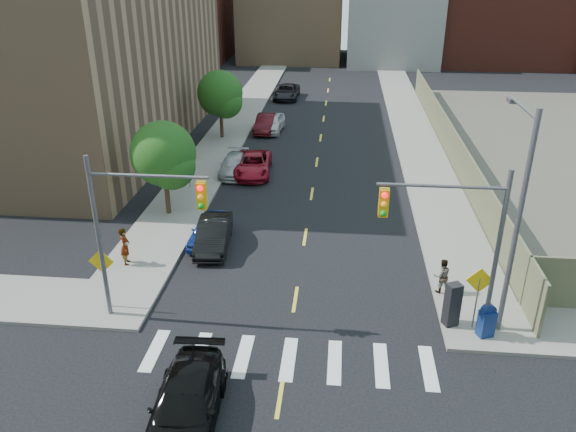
% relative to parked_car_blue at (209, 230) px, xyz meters
% --- Properties ---
extents(sidewalk_nw, '(3.50, 73.00, 0.15)m').
position_rel_parked_car_blue_xyz_m(sidewalk_nw, '(-2.81, 28.48, -0.58)').
color(sidewalk_nw, gray).
rests_on(sidewalk_nw, ground).
extents(sidewalk_ne, '(3.50, 73.00, 0.15)m').
position_rel_parked_car_blue_xyz_m(sidewalk_ne, '(12.69, 28.48, -0.58)').
color(sidewalk_ne, gray).
rests_on(sidewalk_ne, ground).
extents(fence_north, '(0.12, 44.00, 2.50)m').
position_rel_parked_car_blue_xyz_m(fence_north, '(14.54, 14.98, 0.59)').
color(fence_north, '#5C5D41').
rests_on(fence_north, ground).
extents(building_nw, '(22.00, 30.00, 16.00)m').
position_rel_parked_car_blue_xyz_m(building_nw, '(-17.06, 16.98, 7.34)').
color(building_nw, '#8C6B4C').
rests_on(building_nw, ground).
extents(bg_bldg_west, '(14.00, 18.00, 12.00)m').
position_rel_parked_car_blue_xyz_m(bg_bldg_west, '(-17.06, 56.98, 5.34)').
color(bg_bldg_west, '#592319').
rests_on(bg_bldg_west, ground).
extents(bg_bldg_midwest, '(14.00, 16.00, 15.00)m').
position_rel_parked_car_blue_xyz_m(bg_bldg_midwest, '(-1.06, 58.98, 6.84)').
color(bg_bldg_midwest, '#8C6B4C').
rests_on(bg_bldg_midwest, ground).
extents(bg_bldg_center, '(12.00, 16.00, 10.00)m').
position_rel_parked_car_blue_xyz_m(bg_bldg_center, '(12.94, 56.98, 4.34)').
color(bg_bldg_center, gray).
rests_on(bg_bldg_center, ground).
extents(bg_bldg_east, '(18.00, 18.00, 16.00)m').
position_rel_parked_car_blue_xyz_m(bg_bldg_east, '(26.94, 58.98, 7.34)').
color(bg_bldg_east, '#592319').
rests_on(bg_bldg_east, ground).
extents(signal_nw, '(4.59, 0.30, 7.00)m').
position_rel_parked_car_blue_xyz_m(signal_nw, '(-1.04, -7.02, 3.87)').
color(signal_nw, '#59595E').
rests_on(signal_nw, ground).
extents(signal_ne, '(4.59, 0.30, 7.00)m').
position_rel_parked_car_blue_xyz_m(signal_ne, '(10.93, -7.02, 3.87)').
color(signal_ne, '#59595E').
rests_on(signal_ne, ground).
extents(streetlight_ne, '(0.25, 3.70, 9.00)m').
position_rel_parked_car_blue_xyz_m(streetlight_ne, '(13.14, -6.12, 4.56)').
color(streetlight_ne, '#59595E').
rests_on(streetlight_ne, ground).
extents(warn_sign_nw, '(1.06, 0.06, 2.83)m').
position_rel_parked_car_blue_xyz_m(warn_sign_nw, '(-2.86, -6.52, 1.34)').
color(warn_sign_nw, '#59595E').
rests_on(warn_sign_nw, ground).
extents(warn_sign_ne, '(1.06, 0.06, 2.83)m').
position_rel_parked_car_blue_xyz_m(warn_sign_ne, '(12.14, -6.52, 1.34)').
color(warn_sign_ne, '#59595E').
rests_on(warn_sign_ne, ground).
extents(warn_sign_midwest, '(1.06, 0.06, 2.83)m').
position_rel_parked_car_blue_xyz_m(warn_sign_midwest, '(-2.86, 6.98, 1.34)').
color(warn_sign_midwest, '#59595E').
rests_on(warn_sign_midwest, ground).
extents(tree_west_near, '(3.66, 3.64, 5.52)m').
position_rel_parked_car_blue_xyz_m(tree_west_near, '(-3.06, 3.02, 2.82)').
color(tree_west_near, '#332114').
rests_on(tree_west_near, ground).
extents(tree_west_far, '(3.66, 3.64, 5.52)m').
position_rel_parked_car_blue_xyz_m(tree_west_far, '(-3.06, 18.02, 2.82)').
color(tree_west_far, '#332114').
rests_on(tree_west_far, ground).
extents(parked_car_blue, '(1.77, 3.95, 1.32)m').
position_rel_parked_car_blue_xyz_m(parked_car_blue, '(0.00, 0.00, 0.00)').
color(parked_car_blue, navy).
rests_on(parked_car_blue, ground).
extents(parked_car_black, '(1.90, 4.49, 1.44)m').
position_rel_parked_car_blue_xyz_m(parked_car_black, '(0.38, -0.59, 0.06)').
color(parked_car_black, black).
rests_on(parked_car_black, ground).
extents(parked_car_red, '(2.67, 5.20, 1.40)m').
position_rel_parked_car_blue_xyz_m(parked_car_red, '(0.74, 10.09, 0.04)').
color(parked_car_red, maroon).
rests_on(parked_car_red, ground).
extents(parked_car_silver, '(1.89, 4.38, 1.26)m').
position_rel_parked_car_blue_xyz_m(parked_car_silver, '(-0.56, 10.05, -0.03)').
color(parked_car_silver, '#A5A7AC').
rests_on(parked_car_silver, ground).
extents(parked_car_white, '(2.08, 4.49, 1.49)m').
position_rel_parked_car_blue_xyz_m(parked_car_white, '(0.74, 20.49, 0.08)').
color(parked_car_white, silver).
rests_on(parked_car_white, ground).
extents(parked_car_maroon, '(1.64, 4.40, 1.44)m').
position_rel_parked_car_blue_xyz_m(parked_car_maroon, '(0.24, 20.30, 0.06)').
color(parked_car_maroon, '#430D13').
rests_on(parked_car_maroon, ground).
extents(parked_car_grey, '(2.54, 5.30, 1.46)m').
position_rel_parked_car_blue_xyz_m(parked_car_grey, '(0.74, 32.62, 0.07)').
color(parked_car_grey, black).
rests_on(parked_car_grey, ground).
extents(black_sedan, '(2.32, 5.26, 1.50)m').
position_rel_parked_car_blue_xyz_m(black_sedan, '(2.13, -12.47, 0.09)').
color(black_sedan, black).
rests_on(black_sedan, ground).
extents(mailbox, '(0.70, 0.62, 1.42)m').
position_rel_parked_car_blue_xyz_m(mailbox, '(12.50, -7.02, 0.18)').
color(mailbox, navy).
rests_on(mailbox, sidewalk_ne).
extents(payphone, '(0.68, 0.63, 1.85)m').
position_rel_parked_car_blue_xyz_m(payphone, '(11.27, -6.41, 0.42)').
color(payphone, black).
rests_on(payphone, sidewalk_ne).
extents(pedestrian_west, '(0.57, 0.75, 1.85)m').
position_rel_parked_car_blue_xyz_m(pedestrian_west, '(-3.35, -2.93, 0.42)').
color(pedestrian_west, gray).
rests_on(pedestrian_west, sidewalk_nw).
extents(pedestrian_east, '(0.85, 0.71, 1.59)m').
position_rel_parked_car_blue_xyz_m(pedestrian_east, '(11.24, -4.00, 0.28)').
color(pedestrian_east, gray).
rests_on(pedestrian_east, sidewalk_ne).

